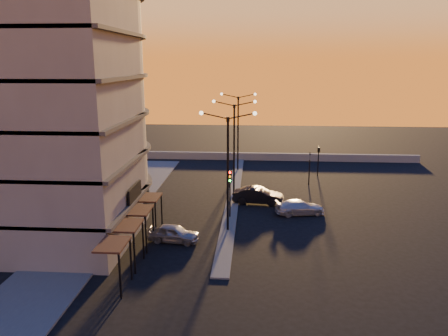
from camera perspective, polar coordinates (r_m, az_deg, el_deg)
ground at (r=35.03m, az=0.49°, el=-8.21°), size 120.00×120.00×0.00m
sidewalk_west at (r=40.66m, az=-14.15°, el=-5.40°), size 5.00×40.00×0.12m
median at (r=44.44m, az=1.29°, el=-3.34°), size 1.20×36.00×0.12m
parapet at (r=59.78m, az=3.95°, el=1.51°), size 44.00×0.50×1.00m
building at (r=36.22m, az=-22.59°, el=10.84°), size 14.35×17.08×25.00m
streetlamp_near at (r=33.36m, az=0.51°, el=0.74°), size 4.32×0.32×9.51m
streetlamp_mid at (r=43.15m, az=1.33°, el=3.71°), size 4.32×0.32×9.51m
streetlamp_far at (r=53.02m, az=1.85°, el=5.57°), size 4.32×0.32×9.51m
traffic_light_main at (r=36.81m, az=0.77°, el=-2.37°), size 0.28×0.44×4.25m
signal_east_a at (r=48.14m, az=11.09°, el=0.05°), size 0.13×0.16×3.60m
signal_east_b at (r=51.97m, az=12.27°, el=2.31°), size 0.42×1.99×3.60m
car_hatchback at (r=33.03m, az=-6.60°, el=-8.48°), size 4.00×2.01×1.31m
car_sedan at (r=41.45m, az=4.46°, el=-3.61°), size 4.87×2.25×1.55m
car_wagon at (r=39.09m, az=9.90°, el=-5.08°), size 4.60×2.57×1.26m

